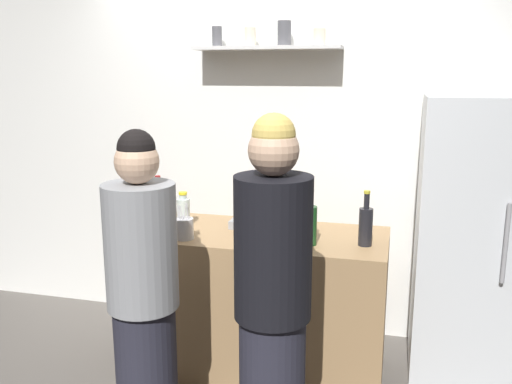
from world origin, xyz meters
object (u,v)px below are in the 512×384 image
(baking_pan, at_px, (260,222))
(utensil_holder, at_px, (184,228))
(person_blonde, at_px, (273,307))
(refrigerator, at_px, (467,239))
(wine_bottle_amber_glass, at_px, (159,206))
(water_bottle_plastic, at_px, (183,211))
(wine_bottle_dark_glass, at_px, (366,225))
(wine_bottle_green_glass, at_px, (310,224))
(person_grey_hoodie, at_px, (143,300))

(baking_pan, xyz_separation_m, utensil_holder, (-0.36, -0.36, 0.04))
(baking_pan, height_order, person_blonde, person_blonde)
(refrigerator, distance_m, wine_bottle_amber_glass, 1.90)
(baking_pan, xyz_separation_m, water_bottle_plastic, (-0.47, -0.10, 0.07))
(wine_bottle_dark_glass, distance_m, water_bottle_plastic, 1.13)
(utensil_holder, bearing_deg, wine_bottle_green_glass, 6.12)
(person_grey_hoodie, xyz_separation_m, person_blonde, (0.64, -0.03, 0.05))
(wine_bottle_dark_glass, height_order, wine_bottle_green_glass, wine_bottle_green_glass)
(refrigerator, relative_size, person_blonde, 1.02)
(wine_bottle_dark_glass, xyz_separation_m, person_blonde, (-0.35, -0.78, -0.19))
(wine_bottle_amber_glass, bearing_deg, person_blonde, -43.47)
(water_bottle_plastic, height_order, person_grey_hoodie, person_grey_hoodie)
(refrigerator, relative_size, person_grey_hoodie, 1.07)
(baking_pan, relative_size, wine_bottle_amber_glass, 1.09)
(wine_bottle_amber_glass, xyz_separation_m, water_bottle_plastic, (0.16, 0.01, -0.02))
(refrigerator, xyz_separation_m, person_blonde, (-0.93, -1.20, -0.02))
(person_blonde, bearing_deg, person_grey_hoodie, -147.25)
(refrigerator, height_order, utensil_holder, refrigerator)
(water_bottle_plastic, relative_size, person_grey_hoodie, 0.13)
(utensil_holder, relative_size, wine_bottle_green_glass, 0.69)
(baking_pan, bearing_deg, water_bottle_plastic, -167.96)
(wine_bottle_green_glass, xyz_separation_m, person_grey_hoodie, (-0.69, -0.68, -0.24))
(utensil_holder, relative_size, person_grey_hoodie, 0.14)
(baking_pan, relative_size, water_bottle_plastic, 1.58)
(wine_bottle_green_glass, distance_m, water_bottle_plastic, 0.85)
(person_blonde, bearing_deg, wine_bottle_dark_glass, 101.86)
(refrigerator, bearing_deg, wine_bottle_green_glass, -151.10)
(utensil_holder, height_order, water_bottle_plastic, utensil_holder)
(utensil_holder, xyz_separation_m, wine_bottle_amber_glass, (-0.27, 0.26, 0.05))
(wine_bottle_green_glass, bearing_deg, wine_bottle_dark_glass, 12.29)
(wine_bottle_dark_glass, height_order, person_grey_hoodie, person_grey_hoodie)
(wine_bottle_amber_glass, bearing_deg, water_bottle_plastic, 2.85)
(refrigerator, distance_m, wine_bottle_green_glass, 1.02)
(wine_bottle_amber_glass, xyz_separation_m, person_blonde, (0.94, -0.89, -0.18))
(wine_bottle_dark_glass, relative_size, wine_bottle_amber_glass, 1.00)
(utensil_holder, xyz_separation_m, person_blonde, (0.67, -0.64, -0.13))
(refrigerator, relative_size, wine_bottle_dark_glass, 5.51)
(refrigerator, distance_m, person_grey_hoodie, 1.95)
(water_bottle_plastic, bearing_deg, wine_bottle_green_glass, -12.74)
(utensil_holder, xyz_separation_m, person_grey_hoodie, (0.03, -0.60, -0.18))
(water_bottle_plastic, xyz_separation_m, person_blonde, (0.78, -0.90, -0.16))
(water_bottle_plastic, bearing_deg, wine_bottle_amber_glass, -177.15)
(person_grey_hoodie, bearing_deg, baking_pan, 38.02)
(water_bottle_plastic, xyz_separation_m, person_grey_hoodie, (0.14, -0.87, -0.21))
(refrigerator, height_order, water_bottle_plastic, refrigerator)
(wine_bottle_dark_glass, bearing_deg, person_grey_hoodie, -142.91)
(wine_bottle_dark_glass, bearing_deg, wine_bottle_amber_glass, 174.92)
(wine_bottle_amber_glass, height_order, person_blonde, person_blonde)
(person_grey_hoodie, bearing_deg, wine_bottle_dark_glass, 3.82)
(wine_bottle_green_glass, relative_size, person_grey_hoodie, 0.20)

